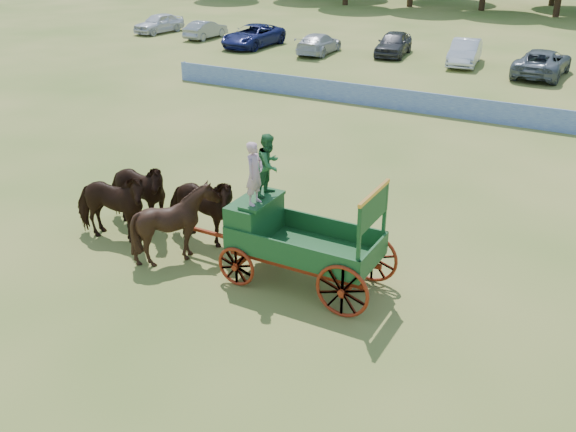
{
  "coord_description": "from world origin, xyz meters",
  "views": [
    {
      "loc": [
        9.68,
        -11.96,
        8.77
      ],
      "look_at": [
        1.97,
        1.98,
        1.3
      ],
      "focal_mm": 40.0,
      "sensor_mm": 36.0,
      "label": 1
    }
  ],
  "objects": [
    {
      "name": "ground",
      "position": [
        0.0,
        0.0,
        0.0
      ],
      "size": [
        160.0,
        160.0,
        0.0
      ],
      "primitive_type": "plane",
      "color": "#A6904B",
      "rests_on": "ground"
    },
    {
      "name": "horse_lead_left",
      "position": [
        -3.08,
        0.43,
        1.11
      ],
      "size": [
        2.81,
        1.71,
        2.21
      ],
      "primitive_type": "imported",
      "rotation": [
        0.0,
        0.0,
        1.78
      ],
      "color": "black",
      "rests_on": "ground"
    },
    {
      "name": "horse_lead_right",
      "position": [
        -3.08,
        1.53,
        1.11
      ],
      "size": [
        2.64,
        1.24,
        2.21
      ],
      "primitive_type": "imported",
      "rotation": [
        0.0,
        0.0,
        1.55
      ],
      "color": "black",
      "rests_on": "ground"
    },
    {
      "name": "horse_wheel_left",
      "position": [
        -0.68,
        0.43,
        1.11
      ],
      "size": [
        2.3,
        2.13,
        2.22
      ],
      "primitive_type": "imported",
      "rotation": [
        0.0,
        0.0,
        1.75
      ],
      "color": "black",
      "rests_on": "ground"
    },
    {
      "name": "horse_wheel_right",
      "position": [
        -0.68,
        1.53,
        1.11
      ],
      "size": [
        2.63,
        1.22,
        2.21
      ],
      "primitive_type": "imported",
      "rotation": [
        0.0,
        0.0,
        1.58
      ],
      "color": "black",
      "rests_on": "ground"
    },
    {
      "name": "farm_dray",
      "position": [
        2.26,
        1.02,
        1.7
      ],
      "size": [
        5.99,
        2.0,
        3.8
      ],
      "color": "#992D0F",
      "rests_on": "ground"
    },
    {
      "name": "sponsor_banner",
      "position": [
        -1.0,
        18.0,
        0.53
      ],
      "size": [
        26.0,
        0.08,
        1.05
      ],
      "primitive_type": "cube",
      "color": "#1D399F",
      "rests_on": "ground"
    },
    {
      "name": "parked_cars",
      "position": [
        -6.25,
        29.76,
        0.78
      ],
      "size": [
        37.45,
        7.33,
        1.63
      ],
      "color": "silver",
      "rests_on": "ground"
    }
  ]
}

